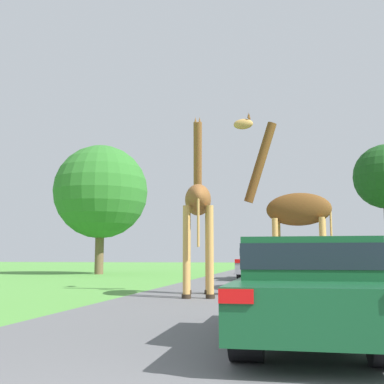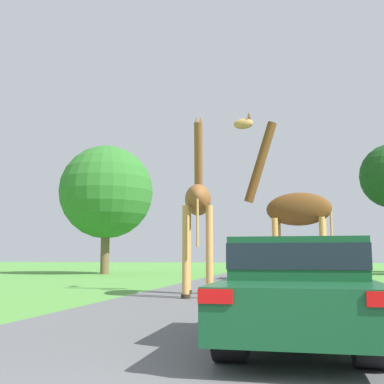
{
  "view_description": "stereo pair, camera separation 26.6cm",
  "coord_description": "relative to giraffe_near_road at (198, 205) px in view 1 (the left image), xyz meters",
  "views": [
    {
      "loc": [
        0.4,
        -1.82,
        1.07
      ],
      "look_at": [
        -2.16,
        11.17,
        2.84
      ],
      "focal_mm": 45.0,
      "sensor_mm": 36.0,
      "label": 1
    },
    {
      "loc": [
        0.66,
        -1.77,
        1.07
      ],
      "look_at": [
        -2.16,
        11.17,
        2.84
      ],
      "focal_mm": 45.0,
      "sensor_mm": 36.0,
      "label": 2
    }
  ],
  "objects": [
    {
      "name": "giraffe_companion",
      "position": [
        2.58,
        0.06,
        -0.17
      ],
      "size": [
        2.65,
        0.84,
        5.11
      ],
      "rotation": [
        0.0,
        0.0,
        1.46
      ],
      "color": "tan",
      "rests_on": "ground"
    },
    {
      "name": "road",
      "position": [
        2.02,
        18.7,
        -2.48
      ],
      "size": [
        7.87,
        120.0,
        0.0
      ],
      "color": "#5B5B5E",
      "rests_on": "ground"
    },
    {
      "name": "tree_far_right",
      "position": [
        -8.68,
        14.34,
        2.47
      ],
      "size": [
        5.68,
        5.68,
        7.82
      ],
      "color": "brown",
      "rests_on": "ground"
    },
    {
      "name": "car_queue_right",
      "position": [
        1.16,
        16.45,
        -1.84
      ],
      "size": [
        1.85,
        4.1,
        1.2
      ],
      "color": "navy",
      "rests_on": "ground"
    },
    {
      "name": "car_lead_maroon",
      "position": [
        2.67,
        -6.69,
        -1.78
      ],
      "size": [
        1.7,
        4.37,
        1.29
      ],
      "color": "#144C28",
      "rests_on": "ground"
    },
    {
      "name": "giraffe_near_road",
      "position": [
        0.0,
        0.0,
        0.0
      ],
      "size": [
        1.12,
        3.03,
        5.42
      ],
      "rotation": [
        0.0,
        0.0,
        0.19
      ],
      "color": "tan",
      "rests_on": "ground"
    },
    {
      "name": "car_queue_left",
      "position": [
        1.15,
        9.96,
        -1.67
      ],
      "size": [
        1.92,
        4.67,
        1.52
      ],
      "color": "gray",
      "rests_on": "ground"
    }
  ]
}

